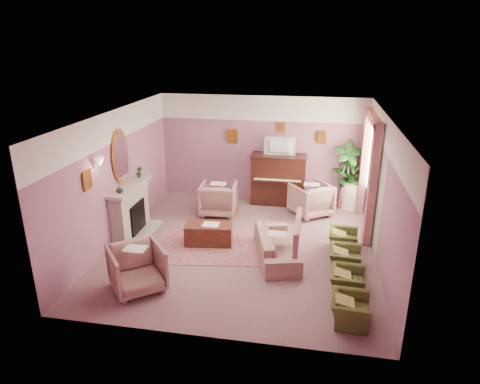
% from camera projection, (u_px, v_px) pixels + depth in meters
% --- Properties ---
extents(floor, '(5.50, 6.00, 0.01)m').
position_uv_depth(floor, '(242.00, 246.00, 9.16)').
color(floor, '#81595E').
rests_on(floor, ground).
extents(ceiling, '(5.50, 6.00, 0.01)m').
position_uv_depth(ceiling, '(243.00, 115.00, 8.21)').
color(ceiling, beige).
rests_on(ceiling, wall_back).
extents(wall_back, '(5.50, 0.02, 2.80)m').
position_uv_depth(wall_back, '(262.00, 149.00, 11.46)').
color(wall_back, '#815376').
rests_on(wall_back, floor).
extents(wall_front, '(5.50, 0.02, 2.80)m').
position_uv_depth(wall_front, '(205.00, 254.00, 5.91)').
color(wall_front, '#815376').
rests_on(wall_front, floor).
extents(wall_left, '(0.02, 6.00, 2.80)m').
position_uv_depth(wall_left, '(116.00, 177.00, 9.15)').
color(wall_left, '#815376').
rests_on(wall_left, floor).
extents(wall_right, '(0.02, 6.00, 2.80)m').
position_uv_depth(wall_right, '(383.00, 193.00, 8.22)').
color(wall_right, '#815376').
rests_on(wall_right, floor).
extents(picture_rail_band, '(5.50, 0.01, 0.65)m').
position_uv_depth(picture_rail_band, '(263.00, 108.00, 11.08)').
color(picture_rail_band, white).
rests_on(picture_rail_band, wall_back).
extents(stripe_panel, '(0.01, 3.00, 2.15)m').
position_uv_depth(stripe_panel, '(373.00, 187.00, 9.54)').
color(stripe_panel, '#AAAEA5').
rests_on(stripe_panel, wall_right).
extents(fireplace_surround, '(0.30, 1.40, 1.10)m').
position_uv_depth(fireplace_surround, '(130.00, 210.00, 9.60)').
color(fireplace_surround, '#B0A594').
rests_on(fireplace_surround, floor).
extents(fireplace_inset, '(0.18, 0.72, 0.68)m').
position_uv_depth(fireplace_inset, '(135.00, 217.00, 9.63)').
color(fireplace_inset, black).
rests_on(fireplace_inset, floor).
extents(fire_ember, '(0.06, 0.54, 0.10)m').
position_uv_depth(fire_ember, '(138.00, 224.00, 9.69)').
color(fire_ember, '#FF4C16').
rests_on(fire_ember, floor).
extents(mantel_shelf, '(0.40, 1.55, 0.07)m').
position_uv_depth(mantel_shelf, '(129.00, 187.00, 9.40)').
color(mantel_shelf, '#B0A594').
rests_on(mantel_shelf, fireplace_surround).
extents(hearth, '(0.55, 1.50, 0.02)m').
position_uv_depth(hearth, '(141.00, 233.00, 9.75)').
color(hearth, '#B0A594').
rests_on(hearth, floor).
extents(mirror_frame, '(0.04, 0.72, 1.20)m').
position_uv_depth(mirror_frame, '(121.00, 156.00, 9.19)').
color(mirror_frame, '#BD7B28').
rests_on(mirror_frame, wall_left).
extents(mirror_glass, '(0.01, 0.60, 1.06)m').
position_uv_depth(mirror_glass, '(122.00, 157.00, 9.18)').
color(mirror_glass, white).
rests_on(mirror_glass, wall_left).
extents(sconce_shade, '(0.20, 0.20, 0.16)m').
position_uv_depth(sconce_shade, '(99.00, 162.00, 8.14)').
color(sconce_shade, '#FFAB9C').
rests_on(sconce_shade, wall_left).
extents(piano, '(1.40, 0.60, 1.30)m').
position_uv_depth(piano, '(278.00, 180.00, 11.34)').
color(piano, black).
rests_on(piano, floor).
extents(piano_keyshelf, '(1.30, 0.12, 0.06)m').
position_uv_depth(piano_keyshelf, '(277.00, 181.00, 10.99)').
color(piano_keyshelf, black).
rests_on(piano_keyshelf, piano).
extents(piano_keys, '(1.20, 0.08, 0.02)m').
position_uv_depth(piano_keys, '(277.00, 180.00, 10.97)').
color(piano_keys, white).
rests_on(piano_keys, piano).
extents(piano_top, '(1.45, 0.65, 0.04)m').
position_uv_depth(piano_top, '(279.00, 156.00, 11.11)').
color(piano_top, black).
rests_on(piano_top, piano).
extents(television, '(0.80, 0.12, 0.48)m').
position_uv_depth(television, '(279.00, 145.00, 10.96)').
color(television, black).
rests_on(television, piano).
extents(print_back_left, '(0.30, 0.03, 0.38)m').
position_uv_depth(print_back_left, '(232.00, 136.00, 11.45)').
color(print_back_left, '#BD7B28').
rests_on(print_back_left, wall_back).
extents(print_back_right, '(0.26, 0.03, 0.34)m').
position_uv_depth(print_back_right, '(321.00, 137.00, 11.03)').
color(print_back_right, '#BD7B28').
rests_on(print_back_right, wall_back).
extents(print_back_mid, '(0.22, 0.03, 0.26)m').
position_uv_depth(print_back_mid, '(281.00, 127.00, 11.13)').
color(print_back_mid, '#BD7B28').
rests_on(print_back_mid, wall_back).
extents(print_left_wall, '(0.03, 0.28, 0.36)m').
position_uv_depth(print_left_wall, '(87.00, 180.00, 7.92)').
color(print_left_wall, '#BD7B28').
rests_on(print_left_wall, wall_left).
extents(window_blind, '(0.03, 1.40, 1.80)m').
position_uv_depth(window_blind, '(373.00, 157.00, 9.56)').
color(window_blind, beige).
rests_on(window_blind, wall_right).
extents(curtain_left, '(0.16, 0.34, 2.60)m').
position_uv_depth(curtain_left, '(372.00, 187.00, 8.86)').
color(curtain_left, '#AB565C').
rests_on(curtain_left, floor).
extents(curtain_right, '(0.16, 0.34, 2.60)m').
position_uv_depth(curtain_right, '(364.00, 162.00, 10.56)').
color(curtain_right, '#AB565C').
rests_on(curtain_right, floor).
extents(pelmet, '(0.16, 2.20, 0.16)m').
position_uv_depth(pelmet, '(374.00, 118.00, 9.28)').
color(pelmet, '#AB565C').
rests_on(pelmet, wall_right).
extents(mantel_plant, '(0.16, 0.16, 0.28)m').
position_uv_depth(mantel_plant, '(139.00, 172.00, 9.85)').
color(mantel_plant, '#1B4817').
rests_on(mantel_plant, mantel_shelf).
extents(mantel_vase, '(0.16, 0.16, 0.16)m').
position_uv_depth(mantel_vase, '(119.00, 189.00, 8.90)').
color(mantel_vase, white).
rests_on(mantel_vase, mantel_shelf).
extents(area_rug, '(2.73, 2.13, 0.01)m').
position_uv_depth(area_rug, '(214.00, 245.00, 9.20)').
color(area_rug, '#9A5559').
rests_on(area_rug, floor).
extents(coffee_table, '(1.05, 0.62, 0.45)m').
position_uv_depth(coffee_table, '(209.00, 234.00, 9.20)').
color(coffee_table, '#4D2416').
rests_on(coffee_table, floor).
extents(table_paper, '(0.35, 0.28, 0.01)m').
position_uv_depth(table_paper, '(211.00, 224.00, 9.12)').
color(table_paper, white).
rests_on(table_paper, coffee_table).
extents(sofa, '(0.61, 1.82, 0.74)m').
position_uv_depth(sofa, '(277.00, 241.00, 8.58)').
color(sofa, '#A77B6F').
rests_on(sofa, floor).
extents(sofa_throw, '(0.09, 1.38, 0.51)m').
position_uv_depth(sofa_throw, '(297.00, 232.00, 8.43)').
color(sofa_throw, '#AB565C').
rests_on(sofa_throw, sofa).
extents(floral_armchair_left, '(0.87, 0.87, 0.90)m').
position_uv_depth(floral_armchair_left, '(218.00, 197.00, 10.69)').
color(floral_armchair_left, '#A77B6F').
rests_on(floral_armchair_left, floor).
extents(floral_armchair_right, '(0.87, 0.87, 0.90)m').
position_uv_depth(floral_armchair_right, '(311.00, 198.00, 10.63)').
color(floral_armchair_right, '#A77B6F').
rests_on(floral_armchair_right, floor).
extents(floral_armchair_front, '(0.87, 0.87, 0.90)m').
position_uv_depth(floral_armchair_front, '(137.00, 267.00, 7.45)').
color(floral_armchair_front, '#A77B6F').
rests_on(floral_armchair_front, floor).
extents(olive_chair_a, '(0.47, 0.67, 0.58)m').
position_uv_depth(olive_chair_a, '(350.00, 306.00, 6.64)').
color(olive_chair_a, '#485121').
rests_on(olive_chair_a, floor).
extents(olive_chair_b, '(0.47, 0.67, 0.58)m').
position_uv_depth(olive_chair_b, '(347.00, 278.00, 7.39)').
color(olive_chair_b, '#485121').
rests_on(olive_chair_b, floor).
extents(olive_chair_c, '(0.47, 0.67, 0.58)m').
position_uv_depth(olive_chair_c, '(345.00, 256.00, 8.15)').
color(olive_chair_c, '#485121').
rests_on(olive_chair_c, floor).
extents(olive_chair_d, '(0.47, 0.67, 0.58)m').
position_uv_depth(olive_chair_d, '(343.00, 237.00, 8.91)').
color(olive_chair_d, '#485121').
rests_on(olive_chair_d, floor).
extents(side_table, '(0.52, 0.52, 0.70)m').
position_uv_depth(side_table, '(351.00, 196.00, 11.07)').
color(side_table, white).
rests_on(side_table, floor).
extents(side_plant_big, '(0.30, 0.30, 0.34)m').
position_uv_depth(side_plant_big, '(352.00, 176.00, 10.90)').
color(side_plant_big, '#1B4817').
rests_on(side_plant_big, side_table).
extents(side_plant_small, '(0.16, 0.16, 0.28)m').
position_uv_depth(side_plant_small, '(357.00, 179.00, 10.79)').
color(side_plant_small, '#1B4817').
rests_on(side_plant_small, side_table).
extents(palm_pot, '(0.34, 0.34, 0.34)m').
position_uv_depth(palm_pot, '(345.00, 201.00, 11.17)').
color(palm_pot, '#966248').
rests_on(palm_pot, floor).
extents(palm_plant, '(0.76, 0.76, 1.44)m').
position_uv_depth(palm_plant, '(348.00, 169.00, 10.87)').
color(palm_plant, '#1B4817').
rests_on(palm_plant, palm_pot).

